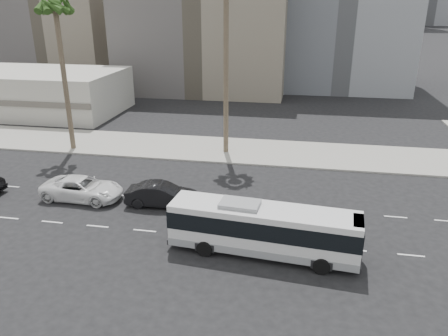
% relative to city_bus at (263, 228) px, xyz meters
% --- Properties ---
extents(ground, '(700.00, 700.00, 0.00)m').
position_rel_city_bus_xyz_m(ground, '(-1.11, 1.16, -1.52)').
color(ground, black).
rests_on(ground, ground).
extents(sidewalk_north, '(120.00, 7.00, 0.15)m').
position_rel_city_bus_xyz_m(sidewalk_north, '(-1.11, 16.66, -1.44)').
color(sidewalk_north, gray).
rests_on(sidewalk_north, ground).
extents(commercial_low, '(22.00, 12.16, 5.00)m').
position_rel_city_bus_xyz_m(commercial_low, '(-31.11, 27.15, 0.98)').
color(commercial_low, '#AFACA0').
rests_on(commercial_low, ground).
extents(midrise_beige_west, '(24.00, 18.00, 18.00)m').
position_rel_city_bus_xyz_m(midrise_beige_west, '(-13.11, 46.16, 7.48)').
color(midrise_beige_west, '#5C5752').
rests_on(midrise_beige_west, ground).
extents(midrise_gray_center, '(20.00, 20.00, 26.00)m').
position_rel_city_bus_xyz_m(midrise_gray_center, '(6.89, 53.16, 11.48)').
color(midrise_gray_center, slate).
rests_on(midrise_gray_center, ground).
extents(midrise_beige_far, '(18.00, 16.00, 15.00)m').
position_rel_city_bus_xyz_m(midrise_beige_far, '(-39.11, 51.16, 5.98)').
color(midrise_beige_far, '#5C5752').
rests_on(midrise_beige_far, ground).
extents(city_bus, '(10.21, 3.17, 2.89)m').
position_rel_city_bus_xyz_m(city_bus, '(0.00, 0.00, 0.00)').
color(city_bus, silver).
rests_on(city_bus, ground).
extents(car_a, '(1.90, 4.78, 1.55)m').
position_rel_city_bus_xyz_m(car_a, '(-7.16, 4.65, -0.74)').
color(car_a, black).
rests_on(car_a, ground).
extents(car_b, '(2.72, 5.62, 1.54)m').
position_rel_city_bus_xyz_m(car_b, '(-12.83, 4.69, -0.75)').
color(car_b, white).
rests_on(car_b, ground).
extents(palm_mid, '(4.38, 4.38, 13.57)m').
position_rel_city_bus_xyz_m(palm_mid, '(-18.80, 14.42, 10.70)').
color(palm_mid, brown).
rests_on(palm_mid, ground).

